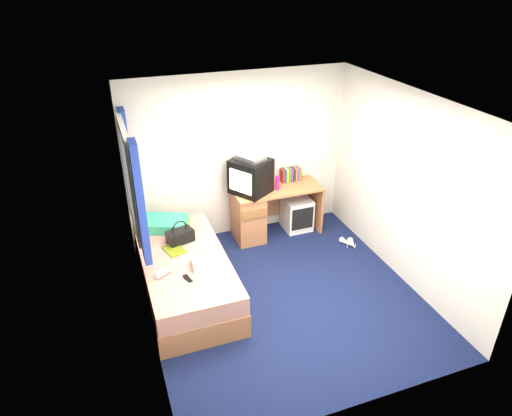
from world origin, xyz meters
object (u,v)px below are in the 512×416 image
object	(u,v)px
colour_swatch_fan	(191,283)
remote_control	(188,279)
pillow	(164,224)
vcr	(251,157)
water_bottle	(164,273)
white_heels	(349,243)
storage_cube	(297,214)
picture_frame	(299,175)
magazine	(174,250)
aerosol_can	(266,182)
pink_water_bottle	(277,183)
towel	(204,263)
desk	(259,212)
crt_tv	(251,176)
bed	(186,275)
handbag	(180,236)

from	to	relation	value
colour_swatch_fan	remote_control	distance (m)	0.09
pillow	vcr	size ratio (longest dim) A/B	1.64
vcr	water_bottle	distance (m)	2.07
pillow	white_heels	distance (m)	2.66
pillow	storage_cube	bearing A→B (deg)	6.63
picture_frame	magazine	world-z (taller)	picture_frame
picture_frame	water_bottle	size ratio (longest dim) A/B	0.70
pillow	water_bottle	xyz separation A→B (m)	(-0.19, -1.03, -0.03)
aerosol_can	pillow	bearing A→B (deg)	-169.02
storage_cube	pink_water_bottle	world-z (taller)	pink_water_bottle
aerosol_can	towel	distance (m)	1.84
towel	aerosol_can	bearing A→B (deg)	46.03
storage_cube	white_heels	world-z (taller)	storage_cube
desk	water_bottle	bearing A→B (deg)	-141.93
picture_frame	aerosol_can	world-z (taller)	aerosol_can
crt_tv	pink_water_bottle	size ratio (longest dim) A/B	3.35
colour_swatch_fan	towel	bearing A→B (deg)	50.80
colour_swatch_fan	white_heels	distance (m)	2.66
storage_cube	towel	xyz separation A→B (m)	(-1.75, -1.25, 0.33)
bed	remote_control	bearing A→B (deg)	-96.74
desk	crt_tv	distance (m)	0.60
vcr	remote_control	distance (m)	2.03
pillow	towel	xyz separation A→B (m)	(0.28, -1.01, -0.02)
pink_water_bottle	vcr	bearing A→B (deg)	170.86
desk	water_bottle	size ratio (longest dim) A/B	6.50
vcr	magazine	xyz separation A→B (m)	(-1.27, -0.80, -0.73)
pillow	handbag	xyz separation A→B (m)	(0.13, -0.40, 0.02)
vcr	handbag	world-z (taller)	vcr
bed	colour_swatch_fan	xyz separation A→B (m)	(-0.04, -0.54, 0.28)
handbag	remote_control	distance (m)	0.80
magazine	colour_swatch_fan	bearing A→B (deg)	-86.60
storage_cube	colour_swatch_fan	xyz separation A→B (m)	(-1.97, -1.52, 0.30)
aerosol_can	magazine	distance (m)	1.78
pillow	white_heels	bearing A→B (deg)	-10.95
picture_frame	remote_control	world-z (taller)	picture_frame
handbag	water_bottle	xyz separation A→B (m)	(-0.32, -0.62, -0.05)
water_bottle	pillow	bearing A→B (deg)	79.52
desk	pink_water_bottle	bearing A→B (deg)	-12.58
storage_cube	vcr	xyz separation A→B (m)	(-0.74, -0.00, 1.03)
remote_control	white_heels	bearing A→B (deg)	1.06
aerosol_can	towel	size ratio (longest dim) A/B	0.62
magazine	remote_control	bearing A→B (deg)	-87.31
vcr	picture_frame	xyz separation A→B (m)	(0.83, 0.17, -0.46)
aerosol_can	remote_control	world-z (taller)	aerosol_can
handbag	white_heels	bearing A→B (deg)	-18.63
towel	water_bottle	xyz separation A→B (m)	(-0.47, -0.01, -0.01)
vcr	pink_water_bottle	size ratio (longest dim) A/B	1.89
bed	pillow	bearing A→B (deg)	97.64
pillow	colour_swatch_fan	distance (m)	1.29
desk	towel	bearing A→B (deg)	-132.33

